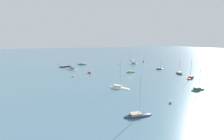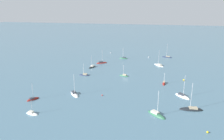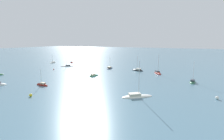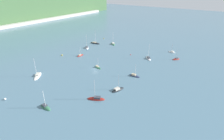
{
  "view_description": "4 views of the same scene",
  "coord_description": "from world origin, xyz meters",
  "px_view_note": "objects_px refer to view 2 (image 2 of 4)",
  "views": [
    {
      "loc": [
        -80.24,
        43.35,
        17.71
      ],
      "look_at": [
        6.85,
        7.87,
        1.19
      ],
      "focal_mm": 28.0,
      "sensor_mm": 36.0,
      "label": 1
    },
    {
      "loc": [
        111.25,
        15.26,
        37.49
      ],
      "look_at": [
        -3.52,
        -8.36,
        1.52
      ],
      "focal_mm": 35.0,
      "sensor_mm": 36.0,
      "label": 2
    },
    {
      "loc": [
        -37.48,
        61.21,
        15.11
      ],
      "look_at": [
        -2.51,
        -10.84,
        1.45
      ],
      "focal_mm": 28.0,
      "sensor_mm": 36.0,
      "label": 3
    },
    {
      "loc": [
        -65.39,
        -57.41,
        41.21
      ],
      "look_at": [
        1.62,
        -10.23,
        1.17
      ],
      "focal_mm": 28.0,
      "sensor_mm": 36.0,
      "label": 4
    }
  ],
  "objects_px": {
    "sailboat_2": "(32,114)",
    "sailboat_1": "(164,84)",
    "sailboat_9": "(124,76)",
    "mooring_buoy_4": "(184,80)",
    "sailboat_0": "(159,65)",
    "mooring_buoy_1": "(149,57)",
    "sailboat_12": "(156,115)",
    "mooring_buoy_2": "(111,53)",
    "sailboat_4": "(74,94)",
    "sailboat_10": "(123,58)",
    "sailboat_7": "(182,97)",
    "mooring_buoy_3": "(208,132)",
    "sailboat_11": "(191,110)",
    "sailboat_3": "(102,63)",
    "sailboat_6": "(167,57)",
    "sailboat_13": "(92,67)",
    "mooring_buoy_0": "(102,95)",
    "sailboat_5": "(84,75)"
  },
  "relations": [
    {
      "from": "sailboat_2",
      "to": "sailboat_9",
      "type": "bearing_deg",
      "value": 73.64
    },
    {
      "from": "mooring_buoy_3",
      "to": "sailboat_1",
      "type": "bearing_deg",
      "value": -163.49
    },
    {
      "from": "sailboat_0",
      "to": "sailboat_9",
      "type": "xyz_separation_m",
      "value": [
        25.08,
        -18.4,
        -0.02
      ]
    },
    {
      "from": "sailboat_5",
      "to": "mooring_buoy_1",
      "type": "height_order",
      "value": "sailboat_5"
    },
    {
      "from": "sailboat_5",
      "to": "mooring_buoy_3",
      "type": "distance_m",
      "value": 70.28
    },
    {
      "from": "mooring_buoy_1",
      "to": "mooring_buoy_3",
      "type": "xyz_separation_m",
      "value": [
        92.39,
        21.58,
        -0.11
      ]
    },
    {
      "from": "sailboat_5",
      "to": "mooring_buoy_0",
      "type": "height_order",
      "value": "sailboat_5"
    },
    {
      "from": "sailboat_2",
      "to": "sailboat_1",
      "type": "bearing_deg",
      "value": 52.81
    },
    {
      "from": "sailboat_2",
      "to": "sailboat_12",
      "type": "xyz_separation_m",
      "value": [
        -8.07,
        43.01,
        0.0
      ]
    },
    {
      "from": "sailboat_6",
      "to": "sailboat_13",
      "type": "xyz_separation_m",
      "value": [
        35.83,
        -45.73,
        0.02
      ]
    },
    {
      "from": "sailboat_0",
      "to": "sailboat_6",
      "type": "relative_size",
      "value": 1.0
    },
    {
      "from": "sailboat_2",
      "to": "sailboat_5",
      "type": "height_order",
      "value": "sailboat_5"
    },
    {
      "from": "mooring_buoy_1",
      "to": "mooring_buoy_2",
      "type": "xyz_separation_m",
      "value": [
        -8.41,
        -29.62,
        -0.05
      ]
    },
    {
      "from": "sailboat_1",
      "to": "sailboat_10",
      "type": "distance_m",
      "value": 53.09
    },
    {
      "from": "sailboat_4",
      "to": "sailboat_3",
      "type": "bearing_deg",
      "value": 142.16
    },
    {
      "from": "sailboat_2",
      "to": "mooring_buoy_2",
      "type": "relative_size",
      "value": 8.33
    },
    {
      "from": "sailboat_4",
      "to": "sailboat_10",
      "type": "distance_m",
      "value": 67.78
    },
    {
      "from": "sailboat_9",
      "to": "mooring_buoy_4",
      "type": "relative_size",
      "value": 8.66
    },
    {
      "from": "sailboat_3",
      "to": "sailboat_12",
      "type": "distance_m",
      "value": 72.59
    },
    {
      "from": "sailboat_7",
      "to": "sailboat_11",
      "type": "distance_m",
      "value": 11.73
    },
    {
      "from": "sailboat_11",
      "to": "sailboat_10",
      "type": "bearing_deg",
      "value": -68.22
    },
    {
      "from": "mooring_buoy_3",
      "to": "sailboat_10",
      "type": "bearing_deg",
      "value": -155.71
    },
    {
      "from": "mooring_buoy_3",
      "to": "sailboat_7",
      "type": "bearing_deg",
      "value": -169.73
    },
    {
      "from": "sailboat_3",
      "to": "mooring_buoy_0",
      "type": "bearing_deg",
      "value": -104.86
    },
    {
      "from": "sailboat_11",
      "to": "mooring_buoy_1",
      "type": "bearing_deg",
      "value": -81.42
    },
    {
      "from": "sailboat_6",
      "to": "sailboat_7",
      "type": "distance_m",
      "value": 70.31
    },
    {
      "from": "sailboat_6",
      "to": "sailboat_9",
      "type": "height_order",
      "value": "sailboat_6"
    },
    {
      "from": "sailboat_1",
      "to": "sailboat_6",
      "type": "distance_m",
      "value": 56.09
    },
    {
      "from": "sailboat_1",
      "to": "sailboat_9",
      "type": "bearing_deg",
      "value": -107.12
    },
    {
      "from": "sailboat_4",
      "to": "mooring_buoy_0",
      "type": "height_order",
      "value": "sailboat_4"
    },
    {
      "from": "sailboat_12",
      "to": "mooring_buoy_2",
      "type": "relative_size",
      "value": 13.72
    },
    {
      "from": "sailboat_7",
      "to": "mooring_buoy_4",
      "type": "distance_m",
      "value": 20.91
    },
    {
      "from": "sailboat_0",
      "to": "mooring_buoy_1",
      "type": "relative_size",
      "value": 12.3
    },
    {
      "from": "sailboat_2",
      "to": "sailboat_11",
      "type": "height_order",
      "value": "sailboat_11"
    },
    {
      "from": "sailboat_2",
      "to": "sailboat_3",
      "type": "bearing_deg",
      "value": 95.79
    },
    {
      "from": "sailboat_7",
      "to": "sailboat_12",
      "type": "distance_m",
      "value": 21.0
    },
    {
      "from": "sailboat_1",
      "to": "mooring_buoy_0",
      "type": "distance_m",
      "value": 32.7
    },
    {
      "from": "sailboat_0",
      "to": "sailboat_2",
      "type": "bearing_deg",
      "value": 110.6
    },
    {
      "from": "sailboat_7",
      "to": "mooring_buoy_3",
      "type": "xyz_separation_m",
      "value": [
        26.21,
        4.75,
        0.22
      ]
    },
    {
      "from": "sailboat_0",
      "to": "sailboat_1",
      "type": "xyz_separation_m",
      "value": [
        32.59,
        2.37,
        -0.05
      ]
    },
    {
      "from": "mooring_buoy_0",
      "to": "mooring_buoy_2",
      "type": "height_order",
      "value": "mooring_buoy_2"
    },
    {
      "from": "sailboat_5",
      "to": "mooring_buoy_1",
      "type": "relative_size",
      "value": 8.4
    },
    {
      "from": "mooring_buoy_1",
      "to": "sailboat_0",
      "type": "bearing_deg",
      "value": 20.46
    },
    {
      "from": "sailboat_3",
      "to": "sailboat_5",
      "type": "relative_size",
      "value": 1.36
    },
    {
      "from": "sailboat_7",
      "to": "sailboat_11",
      "type": "bearing_deg",
      "value": -34.6
    },
    {
      "from": "sailboat_2",
      "to": "sailboat_10",
      "type": "distance_m",
      "value": 88.37
    },
    {
      "from": "sailboat_13",
      "to": "mooring_buoy_4",
      "type": "distance_m",
      "value": 53.98
    },
    {
      "from": "mooring_buoy_2",
      "to": "sailboat_12",
      "type": "bearing_deg",
      "value": 21.17
    },
    {
      "from": "sailboat_1",
      "to": "sailboat_10",
      "type": "relative_size",
      "value": 0.78
    },
    {
      "from": "sailboat_11",
      "to": "sailboat_13",
      "type": "bearing_deg",
      "value": -46.73
    }
  ]
}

